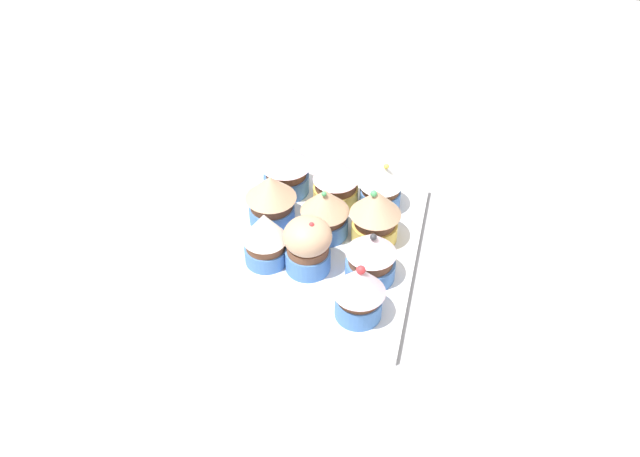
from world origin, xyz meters
TOP-DOWN VIEW (x-y plane):
  - ground_plane at (0.00, 0.00)cm, footprint 180.00×180.00cm
  - baking_tray at (0.00, 0.00)cm, footprint 30.26×23.75cm
  - cupcake_0 at (-9.91, -6.71)cm, footprint 5.88×5.88cm
  - cupcake_1 at (-3.63, -6.93)cm, footprint 5.96×5.96cm
  - cupcake_2 at (3.14, -6.24)cm, footprint 6.38×6.38cm
  - cupcake_3 at (9.66, -5.86)cm, footprint 5.69×5.69cm
  - cupcake_4 at (-3.93, 0.56)cm, footprint 5.73×5.73cm
  - cupcake_5 at (2.66, 0.05)cm, footprint 6.14×6.14cm
  - cupcake_6 at (9.00, -0.22)cm, footprint 6.01×6.01cm
  - cupcake_7 at (-3.85, 5.77)cm, footprint 5.34×5.34cm
  - cupcake_8 at (3.43, 7.17)cm, footprint 6.51×6.51cm
  - cupcake_9 at (10.01, 7.03)cm, footprint 6.74×6.74cm

SIDE VIEW (x-z plane):
  - ground_plane at x=0.00cm, z-range -3.00..0.00cm
  - baking_tray at x=0.00cm, z-range 0.00..1.20cm
  - cupcake_1 at x=-3.63cm, z-range 1.09..8.10cm
  - cupcake_3 at x=9.66cm, z-range 1.19..8.16cm
  - cupcake_5 at x=2.66cm, z-range 1.17..8.26cm
  - cupcake_7 at x=-3.85cm, z-range 1.25..8.52cm
  - cupcake_4 at x=-3.93cm, z-range 1.16..8.64cm
  - cupcake_8 at x=3.43cm, z-range 1.39..8.46cm
  - cupcake_6 at x=9.00cm, z-range 1.23..8.64cm
  - cupcake_0 at x=-9.91cm, z-range 1.24..8.81cm
  - cupcake_2 at x=3.14cm, z-range 1.28..9.05cm
  - cupcake_9 at x=10.01cm, z-range 1.40..9.00cm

